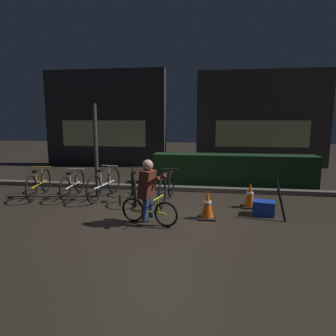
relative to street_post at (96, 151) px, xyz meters
The scene contains 16 objects.
ground_plane 2.42m from the street_post, 34.61° to the right, with size 40.00×40.00×0.00m, color #2D261E.
sidewalk_curb 2.30m from the street_post, 29.90° to the left, with size 12.00×0.24×0.12m, color #56544F.
hedge_row 4.08m from the street_post, 28.23° to the left, with size 4.80×0.70×0.95m, color black.
storefront_left 5.62m from the street_post, 107.78° to the left, with size 5.25×0.54×4.06m.
storefront_right 7.81m from the street_post, 50.52° to the left, with size 5.43×0.54×4.01m.
street_post is the anchor object (origin of this frame).
parked_bike_leftmost 1.73m from the street_post, behind, with size 0.46×1.62×0.76m.
parked_bike_left_mid 1.07m from the street_post, 169.58° to the right, with size 0.46×1.54×0.71m.
parked_bike_center_left 0.86m from the street_post, 19.97° to the right, with size 0.46×1.73×0.80m.
parked_bike_center_right 1.31m from the street_post, ahead, with size 0.60×1.65×0.79m.
parked_bike_right_mid 2.05m from the street_post, ahead, with size 0.46×1.71×0.79m.
traffic_cone_near 3.26m from the street_post, 24.53° to the right, with size 0.36×0.36×0.59m.
traffic_cone_far 3.92m from the street_post, ahead, with size 0.36×0.36×0.57m.
blue_crate 4.24m from the street_post, 12.64° to the right, with size 0.44×0.32×0.30m, color #193DB7.
cyclist 2.54m from the street_post, 45.59° to the right, with size 1.16×0.61×1.25m.
closed_umbrella 4.51m from the street_post, 15.01° to the right, with size 0.05×0.05×0.85m, color black.
Camera 1 is at (1.19, -5.93, 1.98)m, focal length 31.73 mm.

